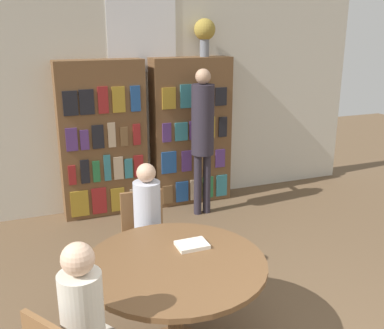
{
  "coord_description": "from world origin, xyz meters",
  "views": [
    {
      "loc": [
        -1.57,
        -1.84,
        2.37
      ],
      "look_at": [
        -0.01,
        2.15,
        1.05
      ],
      "focal_mm": 42.0,
      "sensor_mm": 36.0,
      "label": 1
    }
  ],
  "objects_px": {
    "flower_vase": "(205,32)",
    "seated_reader_left": "(149,223)",
    "chair_left_side": "(145,234)",
    "seated_reader_right": "(89,324)",
    "bookshelf_right": "(191,132)",
    "librarian_standing": "(203,128)",
    "reading_table": "(175,274)",
    "bookshelf_left": "(103,140)"
  },
  "relations": [
    {
      "from": "flower_vase",
      "to": "seated_reader_left",
      "type": "bearing_deg",
      "value": -124.44
    },
    {
      "from": "chair_left_side",
      "to": "seated_reader_right",
      "type": "bearing_deg",
      "value": 65.88
    },
    {
      "from": "flower_vase",
      "to": "seated_reader_right",
      "type": "xyz_separation_m",
      "value": [
        -2.12,
        -3.3,
        -1.6
      ]
    },
    {
      "from": "bookshelf_right",
      "to": "librarian_standing",
      "type": "xyz_separation_m",
      "value": [
        -0.04,
        -0.5,
        0.16
      ]
    },
    {
      "from": "bookshelf_right",
      "to": "seated_reader_right",
      "type": "height_order",
      "value": "bookshelf_right"
    },
    {
      "from": "seated_reader_left",
      "to": "librarian_standing",
      "type": "relative_size",
      "value": 0.65
    },
    {
      "from": "librarian_standing",
      "to": "bookshelf_right",
      "type": "bearing_deg",
      "value": 85.73
    },
    {
      "from": "reading_table",
      "to": "seated_reader_left",
      "type": "bearing_deg",
      "value": 87.29
    },
    {
      "from": "flower_vase",
      "to": "chair_left_side",
      "type": "relative_size",
      "value": 0.55
    },
    {
      "from": "bookshelf_left",
      "to": "librarian_standing",
      "type": "xyz_separation_m",
      "value": [
        1.17,
        -0.5,
        0.16
      ]
    },
    {
      "from": "bookshelf_right",
      "to": "librarian_standing",
      "type": "bearing_deg",
      "value": -94.27
    },
    {
      "from": "seated_reader_left",
      "to": "bookshelf_left",
      "type": "bearing_deg",
      "value": -86.84
    },
    {
      "from": "chair_left_side",
      "to": "bookshelf_right",
      "type": "bearing_deg",
      "value": -120.13
    },
    {
      "from": "librarian_standing",
      "to": "chair_left_side",
      "type": "bearing_deg",
      "value": -130.72
    },
    {
      "from": "chair_left_side",
      "to": "reading_table",
      "type": "bearing_deg",
      "value": 90.0
    },
    {
      "from": "chair_left_side",
      "to": "seated_reader_left",
      "type": "height_order",
      "value": "seated_reader_left"
    },
    {
      "from": "bookshelf_right",
      "to": "seated_reader_right",
      "type": "distance_m",
      "value": 3.82
    },
    {
      "from": "seated_reader_left",
      "to": "librarian_standing",
      "type": "xyz_separation_m",
      "value": [
        1.15,
        1.51,
        0.46
      ]
    },
    {
      "from": "flower_vase",
      "to": "seated_reader_left",
      "type": "distance_m",
      "value": 2.93
    },
    {
      "from": "bookshelf_right",
      "to": "chair_left_side",
      "type": "height_order",
      "value": "bookshelf_right"
    },
    {
      "from": "flower_vase",
      "to": "librarian_standing",
      "type": "distance_m",
      "value": 1.28
    },
    {
      "from": "bookshelf_left",
      "to": "librarian_standing",
      "type": "distance_m",
      "value": 1.28
    },
    {
      "from": "reading_table",
      "to": "seated_reader_left",
      "type": "xyz_separation_m",
      "value": [
        0.04,
        0.82,
        0.06
      ]
    },
    {
      "from": "reading_table",
      "to": "librarian_standing",
      "type": "height_order",
      "value": "librarian_standing"
    },
    {
      "from": "librarian_standing",
      "to": "flower_vase",
      "type": "bearing_deg",
      "value": 65.43
    },
    {
      "from": "bookshelf_right",
      "to": "seated_reader_right",
      "type": "bearing_deg",
      "value": -120.26
    },
    {
      "from": "seated_reader_left",
      "to": "chair_left_side",
      "type": "bearing_deg",
      "value": -90.0
    },
    {
      "from": "reading_table",
      "to": "seated_reader_left",
      "type": "distance_m",
      "value": 0.83
    },
    {
      "from": "bookshelf_left",
      "to": "bookshelf_right",
      "type": "height_order",
      "value": "same"
    },
    {
      "from": "bookshelf_right",
      "to": "reading_table",
      "type": "height_order",
      "value": "bookshelf_right"
    },
    {
      "from": "bookshelf_right",
      "to": "reading_table",
      "type": "relative_size",
      "value": 1.48
    },
    {
      "from": "chair_left_side",
      "to": "librarian_standing",
      "type": "relative_size",
      "value": 0.47
    },
    {
      "from": "seated_reader_right",
      "to": "flower_vase",
      "type": "bearing_deg",
      "value": 114.03
    },
    {
      "from": "bookshelf_left",
      "to": "reading_table",
      "type": "xyz_separation_m",
      "value": [
        -0.02,
        -2.84,
        -0.36
      ]
    },
    {
      "from": "reading_table",
      "to": "chair_left_side",
      "type": "relative_size",
      "value": 1.51
    },
    {
      "from": "seated_reader_left",
      "to": "seated_reader_right",
      "type": "distance_m",
      "value": 1.47
    },
    {
      "from": "bookshelf_right",
      "to": "chair_left_side",
      "type": "relative_size",
      "value": 2.23
    },
    {
      "from": "seated_reader_right",
      "to": "reading_table",
      "type": "bearing_deg",
      "value": 90.0
    },
    {
      "from": "bookshelf_left",
      "to": "reading_table",
      "type": "relative_size",
      "value": 1.48
    },
    {
      "from": "seated_reader_left",
      "to": "seated_reader_right",
      "type": "xyz_separation_m",
      "value": [
        -0.73,
        -1.28,
        0.02
      ]
    },
    {
      "from": "flower_vase",
      "to": "reading_table",
      "type": "height_order",
      "value": "flower_vase"
    },
    {
      "from": "bookshelf_right",
      "to": "flower_vase",
      "type": "xyz_separation_m",
      "value": [
        0.19,
        0.0,
        1.31
      ]
    }
  ]
}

